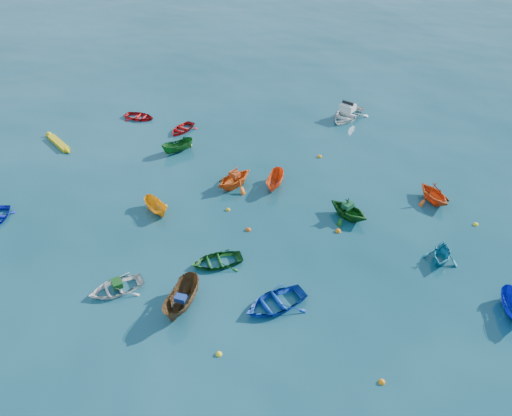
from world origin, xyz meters
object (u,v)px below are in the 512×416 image
at_px(kayak_yellow, 59,145).
at_px(motorboat_white, 347,118).
at_px(dinghy_blue_se, 275,306).
at_px(dinghy_white_near, 116,290).

height_order(kayak_yellow, motorboat_white, motorboat_white).
distance_m(dinghy_blue_se, kayak_yellow, 24.74).
xyz_separation_m(dinghy_white_near, kayak_yellow, (-15.03, 11.08, 0.00)).
xyz_separation_m(dinghy_blue_se, motorboat_white, (-3.77, 23.63, 0.00)).
distance_m(dinghy_white_near, dinghy_blue_se, 8.79).
bearing_deg(dinghy_blue_se, kayak_yellow, -165.01).
xyz_separation_m(kayak_yellow, motorboat_white, (19.57, 15.42, 0.00)).
relative_size(dinghy_blue_se, kayak_yellow, 0.90).
height_order(dinghy_white_near, kayak_yellow, dinghy_white_near).
bearing_deg(dinghy_blue_se, dinghy_white_near, -126.58).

